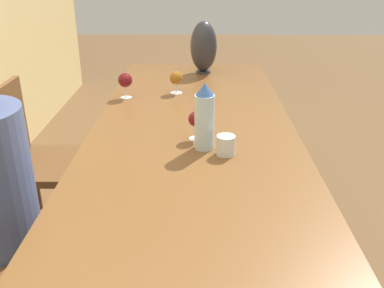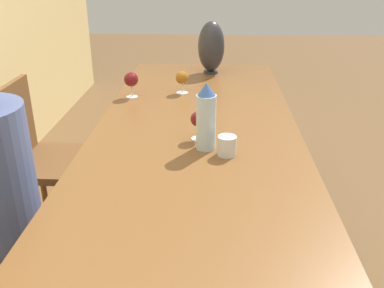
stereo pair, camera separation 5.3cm
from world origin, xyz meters
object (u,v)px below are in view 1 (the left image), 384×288
(wine_glass_4, at_px, (176,78))
(water_tumbler, at_px, (226,145))
(wine_glass_1, at_px, (196,120))
(vase, at_px, (204,47))
(wine_glass_3, at_px, (125,81))
(water_bottle, at_px, (204,117))
(chair_far, at_px, (39,158))

(wine_glass_4, bearing_deg, water_tumbler, -163.75)
(wine_glass_1, bearing_deg, water_tumbler, -141.96)
(water_tumbler, relative_size, vase, 0.24)
(water_tumbler, relative_size, wine_glass_4, 0.63)
(vase, relative_size, wine_glass_3, 2.41)
(water_bottle, distance_m, wine_glass_1, 0.11)
(wine_glass_3, height_order, wine_glass_4, wine_glass_3)
(water_bottle, distance_m, wine_glass_3, 0.80)
(wine_glass_3, distance_m, wine_glass_4, 0.30)
(chair_far, bearing_deg, wine_glass_3, -58.18)
(wine_glass_1, bearing_deg, vase, -2.20)
(water_bottle, distance_m, chair_far, 1.04)
(wine_glass_1, bearing_deg, wine_glass_3, 34.55)
(vase, height_order, wine_glass_1, vase)
(water_tumbler, height_order, chair_far, chair_far)
(wine_glass_3, bearing_deg, water_tumbler, -144.68)
(vase, bearing_deg, wine_glass_1, 177.80)
(wine_glass_3, bearing_deg, chair_far, 121.82)
(vase, relative_size, wine_glass_1, 2.71)
(chair_far, bearing_deg, water_tumbler, -115.61)
(water_bottle, xyz_separation_m, chair_far, (0.40, 0.88, -0.39))
(vase, relative_size, chair_far, 0.39)
(water_bottle, relative_size, wine_glass_3, 1.97)
(wine_glass_4, distance_m, chair_far, 0.88)
(chair_far, bearing_deg, wine_glass_4, -63.19)
(water_bottle, distance_m, wine_glass_4, 0.78)
(water_tumbler, bearing_deg, vase, 3.53)
(water_bottle, relative_size, wine_glass_1, 2.22)
(wine_glass_4, xyz_separation_m, chair_far, (-0.37, 0.72, -0.34))
(water_tumbler, distance_m, wine_glass_3, 0.91)
(water_tumbler, xyz_separation_m, vase, (1.29, 0.08, 0.14))
(wine_glass_1, bearing_deg, water_bottle, -159.39)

